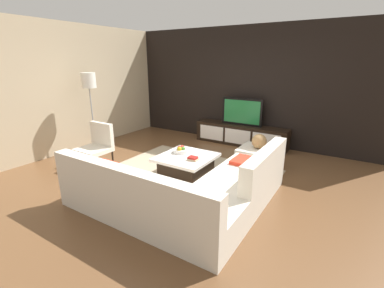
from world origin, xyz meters
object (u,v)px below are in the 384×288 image
at_px(floor_lamp, 89,86).
at_px(ottoman, 258,158).
at_px(fruit_bowl, 181,150).
at_px(decorative_ball, 259,141).
at_px(coffee_table, 186,165).
at_px(television, 242,112).
at_px(sectional_couch, 186,192).
at_px(media_console, 241,135).
at_px(accent_chair_near, 97,143).
at_px(book_stack, 193,159).

relative_size(floor_lamp, ottoman, 2.52).
xyz_separation_m(ottoman, fruit_bowl, (-1.15, -0.96, 0.23)).
relative_size(ottoman, decorative_ball, 2.50).
bearing_deg(coffee_table, ottoman, 47.34).
relative_size(television, sectional_couch, 0.40).
relative_size(television, floor_lamp, 0.57).
bearing_deg(sectional_couch, coffee_table, 123.15).
bearing_deg(floor_lamp, fruit_bowl, 1.73).
distance_m(television, coffee_table, 2.38).
height_order(floor_lamp, fruit_bowl, floor_lamp).
distance_m(ottoman, decorative_ball, 0.34).
distance_m(media_console, fruit_bowl, 2.22).
distance_m(coffee_table, ottoman, 1.43).
relative_size(coffee_table, accent_chair_near, 1.09).
distance_m(accent_chair_near, floor_lamp, 1.43).
height_order(coffee_table, book_stack, book_stack).
bearing_deg(floor_lamp, ottoman, 16.43).
height_order(coffee_table, accent_chair_near, accent_chair_near).
xyz_separation_m(sectional_couch, floor_lamp, (-3.15, 1.00, 1.20)).
distance_m(sectional_couch, coffee_table, 1.17).
bearing_deg(sectional_couch, accent_chair_near, 169.97).
height_order(floor_lamp, ottoman, floor_lamp).
xyz_separation_m(media_console, floor_lamp, (-2.61, -2.27, 1.23)).
bearing_deg(television, sectional_couch, -80.69).
height_order(television, book_stack, television).
distance_m(television, floor_lamp, 3.52).
distance_m(coffee_table, book_stack, 0.32).
xyz_separation_m(sectional_couch, decorative_ball, (0.33, 2.03, 0.26)).
bearing_deg(ottoman, accent_chair_near, -148.53).
height_order(media_console, book_stack, media_console).
bearing_deg(floor_lamp, television, 41.02).
bearing_deg(book_stack, media_console, 92.67).
bearing_deg(ottoman, media_console, 125.00).
relative_size(media_console, fruit_bowl, 8.19).
relative_size(ottoman, fruit_bowl, 2.50).
height_order(television, decorative_ball, television).
bearing_deg(ottoman, fruit_bowl, -140.29).
bearing_deg(fruit_bowl, television, 82.74).
xyz_separation_m(accent_chair_near, ottoman, (2.64, 1.62, -0.29)).
distance_m(floor_lamp, ottoman, 3.85).
height_order(floor_lamp, decorative_ball, floor_lamp).
distance_m(television, ottoman, 1.64).
xyz_separation_m(accent_chair_near, decorative_ball, (2.64, 1.62, 0.05)).
relative_size(sectional_couch, ottoman, 3.62).
xyz_separation_m(media_console, accent_chair_near, (-1.77, -2.86, 0.24)).
distance_m(media_console, floor_lamp, 3.67).
height_order(media_console, television, television).
distance_m(coffee_table, accent_chair_near, 1.79).
height_order(ottoman, decorative_ball, decorative_ball).
height_order(sectional_couch, ottoman, sectional_couch).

